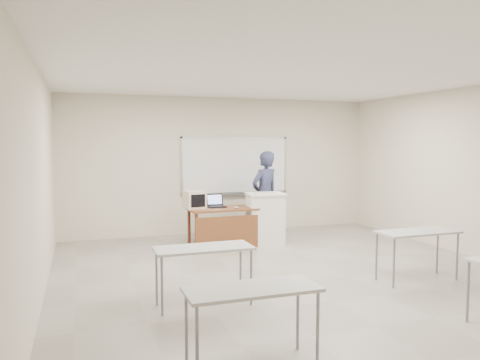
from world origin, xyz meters
name	(u,v)px	position (x,y,z in m)	size (l,w,h in m)	color
floor	(302,281)	(0.00, 0.00, -0.01)	(7.00, 8.00, 0.01)	gray
whiteboard	(235,166)	(0.30, 3.97, 1.48)	(2.48, 0.10, 1.31)	white
student_desks	(355,257)	(0.00, -1.35, 0.67)	(4.40, 2.20, 0.73)	#A5A49F
instructor_desk	(225,220)	(-0.40, 2.49, 0.53)	(1.35, 0.67, 0.75)	brown
podium	(265,218)	(0.44, 2.50, 0.51)	(0.73, 0.53, 1.02)	silver
crt_monitor	(194,200)	(-0.95, 2.73, 0.92)	(0.37, 0.42, 0.35)	#BEB19B
laptop	(216,204)	(-0.50, 2.76, 0.81)	(0.34, 0.31, 0.25)	black
mouse	(236,208)	(-0.20, 2.40, 0.77)	(0.10, 0.07, 0.04)	#92969A
keyboard	(264,193)	(0.37, 2.38, 1.03)	(0.42, 0.14, 0.02)	#BEB19B
presenter	(265,195)	(0.62, 2.99, 0.92)	(0.67, 0.44, 1.83)	black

